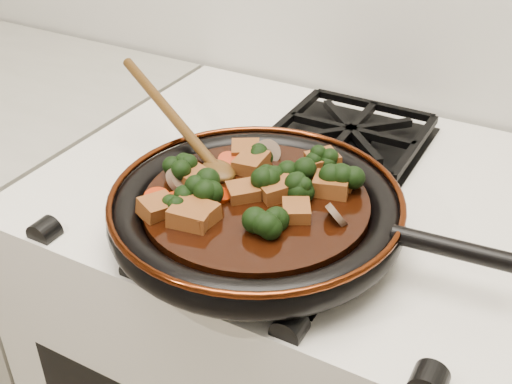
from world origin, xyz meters
The scene contains 36 objects.
burner_grate_front centered at (0.00, 1.55, 0.91)m, with size 0.23×0.23×0.03m, color black, non-canonical shape.
burner_grate_back centered at (0.00, 1.83, 0.91)m, with size 0.23×0.23×0.03m, color black, non-canonical shape.
skillet centered at (-0.01, 1.54, 0.94)m, with size 0.49×0.37×0.05m.
braising_sauce centered at (-0.01, 1.54, 0.95)m, with size 0.28×0.28×0.02m, color black.
tofu_cube_0 centered at (0.01, 1.56, 0.97)m, with size 0.04×0.05×0.02m, color brown.
tofu_cube_1 centered at (-0.10, 1.53, 0.97)m, with size 0.04×0.04×0.02m, color brown.
tofu_cube_2 centered at (-0.10, 1.45, 0.97)m, with size 0.04×0.03×0.02m, color brown.
tofu_cube_3 centered at (-0.08, 1.62, 0.97)m, with size 0.04×0.04×0.02m, color brown.
tofu_cube_4 centered at (-0.05, 1.46, 0.97)m, with size 0.04×0.05×0.02m, color brown.
tofu_cube_5 centered at (-0.05, 1.46, 0.97)m, with size 0.04×0.04×0.02m, color brown.
tofu_cube_6 centered at (-0.05, 1.60, 0.97)m, with size 0.04×0.04×0.02m, color brown.
tofu_cube_7 centered at (0.03, 1.65, 0.97)m, with size 0.04×0.04×0.02m, color brown.
tofu_cube_8 centered at (0.05, 1.53, 0.97)m, with size 0.04×0.03×0.02m, color brown.
tofu_cube_9 centered at (0.07, 1.62, 0.97)m, with size 0.04×0.04×0.02m, color brown.
tofu_cube_10 centered at (0.06, 1.60, 0.97)m, with size 0.04×0.04×0.02m, color brown.
tofu_cube_11 centered at (-0.03, 1.53, 0.97)m, with size 0.03×0.04×0.02m, color brown.
broccoli_floret_0 centered at (0.03, 1.49, 0.97)m, with size 0.06×0.06×0.05m, color black, non-canonical shape.
broccoli_floret_1 centered at (0.02, 1.59, 0.97)m, with size 0.06×0.06×0.05m, color black, non-canonical shape.
broccoli_floret_2 centered at (0.07, 1.62, 0.97)m, with size 0.06×0.06×0.05m, color black, non-canonical shape.
broccoli_floret_3 centered at (-0.08, 1.47, 0.97)m, with size 0.05×0.05×0.05m, color black, non-canonical shape.
broccoli_floret_4 centered at (0.04, 1.56, 0.97)m, with size 0.06×0.06×0.05m, color black, non-canonical shape.
broccoli_floret_5 centered at (-0.01, 1.56, 0.97)m, with size 0.06×0.06×0.05m, color black, non-canonical shape.
broccoli_floret_6 centered at (-0.12, 1.53, 0.97)m, with size 0.05×0.05×0.05m, color black, non-canonical shape.
broccoli_floret_7 centered at (-0.05, 1.62, 0.97)m, with size 0.05×0.05×0.05m, color black, non-canonical shape.
broccoli_floret_8 centered at (0.03, 1.64, 0.97)m, with size 0.05×0.05×0.05m, color black, non-canonical shape.
broccoli_floret_9 centered at (-0.06, 1.51, 0.97)m, with size 0.06×0.06×0.05m, color black, non-canonical shape.
carrot_coin_0 centered at (-0.12, 1.48, 0.96)m, with size 0.03×0.03×0.01m, color #A92404.
carrot_coin_1 centered at (-0.09, 1.48, 0.96)m, with size 0.03×0.03×0.01m, color #A92404.
carrot_coin_2 centered at (0.04, 1.54, 0.96)m, with size 0.03×0.03×0.01m, color #A92404.
carrot_coin_3 centered at (-0.05, 1.52, 0.96)m, with size 0.03×0.03×0.01m, color #A92404.
carrot_coin_4 centered at (-0.09, 1.59, 0.96)m, with size 0.03×0.03×0.01m, color #A92404.
mushroom_slice_0 centered at (0.09, 1.54, 0.97)m, with size 0.03×0.03×0.01m, color brown.
mushroom_slice_1 centered at (-0.05, 1.63, 0.97)m, with size 0.03×0.03×0.01m, color brown.
mushroom_slice_2 centered at (-0.11, 1.52, 0.97)m, with size 0.04×0.04×0.01m, color brown.
mushroom_slice_3 centered at (-0.05, 1.63, 0.97)m, with size 0.04×0.04×0.01m, color brown.
wooden_spoon centered at (-0.15, 1.60, 0.98)m, with size 0.16×0.10×0.28m.
Camera 1 is at (0.31, 0.96, 1.40)m, focal length 45.00 mm.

